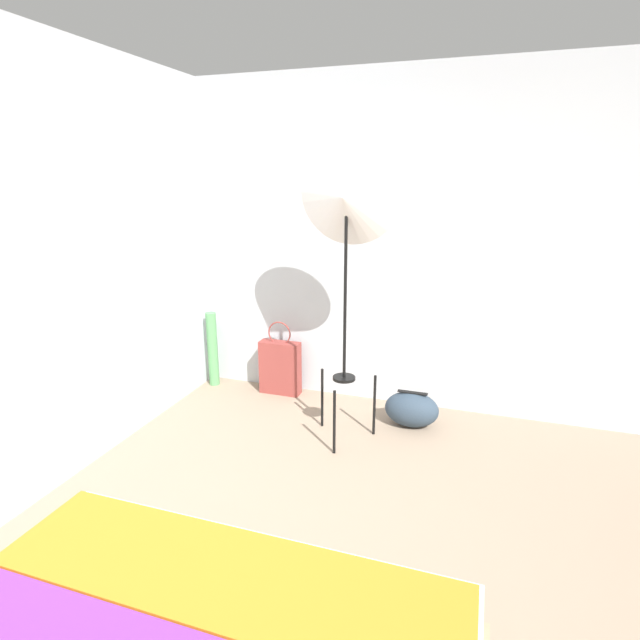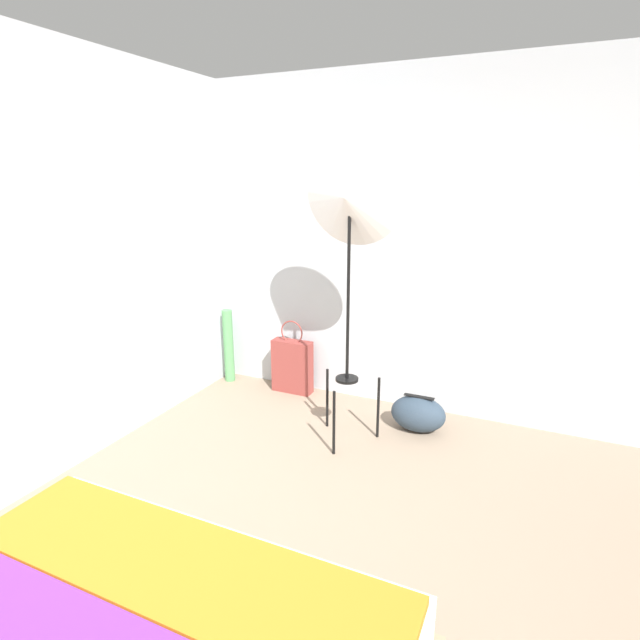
% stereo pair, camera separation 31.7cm
% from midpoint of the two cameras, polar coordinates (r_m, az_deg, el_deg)
% --- Properties ---
extents(wall_back, '(8.00, 0.05, 2.60)m').
position_cam_midpoint_polar(wall_back, '(3.94, 6.04, 8.40)').
color(wall_back, '#B7BCC1').
rests_on(wall_back, ground_plane).
extents(wall_side_left, '(0.05, 8.00, 2.60)m').
position_cam_midpoint_polar(wall_side_left, '(3.41, -29.71, 5.27)').
color(wall_side_left, '#B7BCC1').
rests_on(wall_side_left, ground_plane).
extents(photo_umbrella, '(0.69, 0.38, 2.06)m').
position_cam_midpoint_polar(photo_umbrella, '(3.24, 0.19, 13.76)').
color(photo_umbrella, black).
rests_on(photo_umbrella, ground_plane).
extents(tote_bag, '(0.35, 0.12, 0.65)m').
position_cam_midpoint_polar(tote_bag, '(4.34, -6.67, -5.38)').
color(tote_bag, brown).
rests_on(tote_bag, ground_plane).
extents(duffel_bag, '(0.40, 0.27, 0.27)m').
position_cam_midpoint_polar(duffel_bag, '(3.84, 8.09, -10.12)').
color(duffel_bag, '#2D3D4C').
rests_on(duffel_bag, ground_plane).
extents(paper_roll, '(0.09, 0.09, 0.67)m').
position_cam_midpoint_polar(paper_roll, '(4.60, -14.13, -3.28)').
color(paper_roll, '#56995B').
rests_on(paper_roll, ground_plane).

